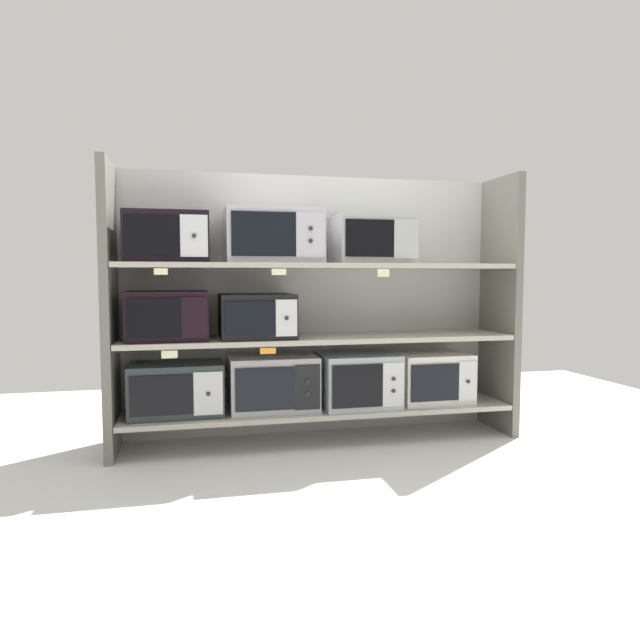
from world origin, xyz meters
TOP-DOWN VIEW (x-y plane):
  - ground at (0.00, -1.00)m, footprint 6.40×6.00m
  - back_panel at (0.00, 0.25)m, footprint 2.60×0.04m
  - upright_left at (-1.23, 0.00)m, footprint 0.05×0.46m
  - upright_right at (1.23, 0.00)m, footprint 0.05×0.46m
  - shelf_0 at (0.00, 0.00)m, footprint 2.40×0.46m
  - microwave_0 at (-0.87, -0.00)m, footprint 0.54×0.35m
  - microwave_1 at (-0.30, -0.00)m, footprint 0.53×0.37m
  - microwave_2 at (0.24, -0.00)m, footprint 0.47×0.44m
  - microwave_3 at (0.75, -0.00)m, footprint 0.47×0.36m
  - shelf_1 at (0.00, 0.00)m, footprint 2.40×0.46m
  - microwave_4 at (-0.91, -0.00)m, footprint 0.46×0.40m
  - microwave_5 at (-0.39, -0.00)m, footprint 0.44×0.43m
  - price_tag_0 at (-0.90, -0.23)m, footprint 0.09×0.00m
  - price_tag_1 at (-0.36, -0.23)m, footprint 0.09×0.00m
  - shelf_2 at (0.00, 0.00)m, footprint 2.40×0.46m
  - microwave_6 at (-0.91, -0.00)m, footprint 0.47×0.40m
  - microwave_7 at (-0.29, -0.00)m, footprint 0.57×0.39m
  - microwave_8 at (0.33, -0.00)m, footprint 0.48×0.37m
  - price_tag_2 at (-0.93, -0.23)m, footprint 0.07×0.00m
  - price_tag_3 at (-0.29, -0.23)m, footprint 0.08×0.00m
  - price_tag_4 at (0.33, -0.23)m, footprint 0.07×0.00m

SIDE VIEW (x-z plane):
  - ground at x=0.00m, z-range -0.02..0.00m
  - shelf_0 at x=0.00m, z-range 0.18..0.21m
  - microwave_0 at x=-0.87m, z-range 0.21..0.52m
  - microwave_3 at x=0.75m, z-range 0.21..0.53m
  - microwave_2 at x=0.24m, z-range 0.21..0.54m
  - microwave_1 at x=-0.30m, z-range 0.21..0.54m
  - price_tag_0 at x=-0.90m, z-range 0.58..0.62m
  - price_tag_1 at x=-0.36m, z-range 0.59..0.62m
  - shelf_1 at x=0.00m, z-range 0.63..0.66m
  - microwave_5 at x=-0.39m, z-range 0.66..0.92m
  - microwave_4 at x=-0.91m, z-range 0.66..0.94m
  - back_panel at x=0.00m, z-range 0.00..1.67m
  - upright_left at x=-1.23m, z-range 0.00..1.67m
  - upright_right at x=1.23m, z-range 0.00..1.67m
  - price_tag_4 at x=0.33m, z-range 1.02..1.07m
  - price_tag_3 at x=-0.29m, z-range 1.04..1.07m
  - price_tag_2 at x=-0.93m, z-range 1.04..1.07m
  - shelf_2 at x=0.00m, z-range 1.08..1.11m
  - microwave_6 at x=-0.91m, z-range 1.11..1.39m
  - microwave_8 at x=0.33m, z-range 1.11..1.40m
  - microwave_7 at x=-0.29m, z-range 1.11..1.43m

